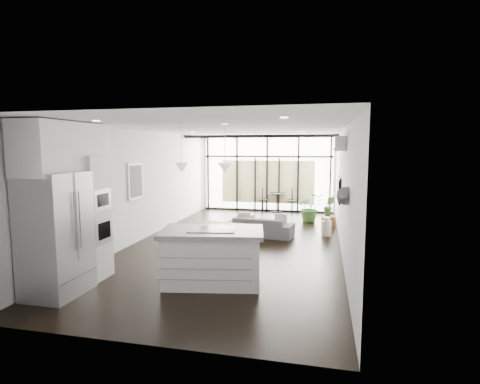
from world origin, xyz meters
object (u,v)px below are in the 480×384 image
at_px(island, 212,257).
at_px(pouf, 246,221).
at_px(fridge, 56,234).
at_px(sofa, 260,223).
at_px(tv, 339,189).
at_px(milk_can, 326,227).
at_px(console_bench, 227,233).

height_order(island, pouf, island).
distance_m(fridge, sofa, 5.38).
distance_m(island, tv, 4.52).
bearing_deg(sofa, pouf, -49.57).
xyz_separation_m(fridge, tv, (4.54, 4.85, 0.31)).
distance_m(milk_can, tv, 1.12).
bearing_deg(milk_can, console_bench, -151.60).
relative_size(island, console_bench, 1.17).
relative_size(console_bench, tv, 1.37).
xyz_separation_m(fridge, sofa, (2.51, 4.72, -0.65)).
xyz_separation_m(island, console_bench, (-0.46, 2.79, -0.24)).
height_order(pouf, milk_can, milk_can).
bearing_deg(fridge, sofa, 61.98).
xyz_separation_m(pouf, tv, (2.61, -0.77, 1.09)).
bearing_deg(island, console_bench, 89.05).
bearing_deg(island, fridge, -166.43).
bearing_deg(pouf, console_bench, -93.17).
bearing_deg(island, milk_can, 54.13).
bearing_deg(sofa, fridge, 69.78).
height_order(fridge, tv, fridge).
distance_m(island, sofa, 3.71).
xyz_separation_m(island, milk_can, (1.96, 4.10, -0.22)).
bearing_deg(sofa, tv, -168.45).
relative_size(fridge, milk_can, 3.88).
height_order(console_bench, pouf, console_bench).
relative_size(sofa, pouf, 3.35).
distance_m(island, milk_can, 4.55).
xyz_separation_m(island, tv, (2.25, 3.83, 0.82)).
distance_m(console_bench, pouf, 1.81).
height_order(island, console_bench, island).
bearing_deg(milk_can, fridge, -129.73).
distance_m(island, pouf, 4.62).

